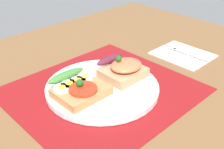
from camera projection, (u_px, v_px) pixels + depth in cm
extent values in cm
cube|color=brown|center=(103.00, 97.00, 63.92)|extent=(120.00, 90.00, 3.20)
cube|color=maroon|center=(102.00, 90.00, 63.05)|extent=(38.41, 35.31, 0.30)
cylinder|color=white|center=(102.00, 87.00, 62.66)|extent=(25.19, 25.19, 1.29)
cube|color=#B57D4A|center=(80.00, 91.00, 58.64)|extent=(10.42, 8.49, 1.76)
cylinder|color=red|center=(83.00, 89.00, 57.04)|extent=(5.86, 5.86, 0.60)
ellipsoid|color=#417C34|center=(66.00, 76.00, 60.66)|extent=(9.17, 2.20, 1.80)
sphere|color=#1E5919|center=(78.00, 82.00, 57.34)|extent=(1.60, 1.60, 1.60)
cylinder|color=white|center=(62.00, 88.00, 57.36)|extent=(3.53, 3.53, 0.50)
cylinder|color=yellow|center=(62.00, 87.00, 57.20)|extent=(1.59, 1.59, 0.16)
cylinder|color=white|center=(69.00, 84.00, 58.77)|extent=(3.53, 3.53, 0.50)
cylinder|color=yellow|center=(69.00, 83.00, 58.61)|extent=(1.59, 1.59, 0.16)
cylinder|color=white|center=(78.00, 81.00, 59.89)|extent=(3.53, 3.53, 0.50)
cylinder|color=yellow|center=(78.00, 80.00, 59.72)|extent=(1.59, 1.59, 0.16)
cylinder|color=white|center=(85.00, 77.00, 61.27)|extent=(3.53, 3.53, 0.50)
cylinder|color=yellow|center=(85.00, 76.00, 61.11)|extent=(1.59, 1.59, 0.16)
cube|color=tan|center=(123.00, 73.00, 64.95)|extent=(9.42, 8.11, 2.10)
ellipsoid|color=#EB6C42|center=(126.00, 65.00, 63.91)|extent=(7.72, 6.49, 1.98)
ellipsoid|color=#5A1E32|center=(110.00, 59.00, 66.77)|extent=(8.01, 2.20, 1.80)
sphere|color=#1E5919|center=(119.00, 59.00, 63.00)|extent=(1.40, 1.40, 1.40)
cube|color=white|center=(183.00, 54.00, 79.25)|extent=(12.77, 14.96, 0.60)
cube|color=#B7B7BC|center=(190.00, 55.00, 77.87)|extent=(0.80, 10.92, 0.32)
cube|color=#B7B7BC|center=(174.00, 49.00, 81.40)|extent=(1.50, 1.20, 0.32)
cube|color=#B7B7BC|center=(167.00, 47.00, 82.26)|extent=(0.32, 2.80, 0.32)
cube|color=#B7B7BC|center=(168.00, 47.00, 82.65)|extent=(0.32, 2.80, 0.32)
cube|color=#B7B7BC|center=(169.00, 46.00, 83.05)|extent=(0.32, 2.80, 0.32)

